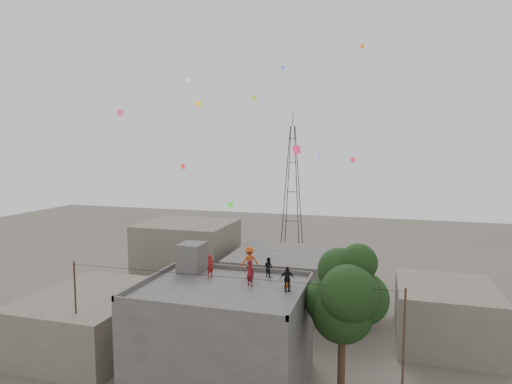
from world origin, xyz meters
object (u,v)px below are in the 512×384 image
Objects in this scene: stair_head_box at (192,258)px; person_red_adult at (250,273)px; transmission_tower at (292,185)px; tree at (346,296)px; person_dark_adult at (287,279)px.

stair_head_box is 1.22× the size of person_red_adult.
transmission_tower reaches higher than stair_head_box.
tree is 6.05× the size of person_dark_adult.
tree reaches higher than person_red_adult.
transmission_tower is at bearing 106.09° from tree.
person_red_adult is at bearing 144.91° from person_dark_adult.
tree is 41.12m from transmission_tower.
transmission_tower reaches higher than person_dark_adult.
tree is at bearing -24.23° from person_dark_adult.
person_red_adult is (-5.83, 0.25, 0.82)m from tree.
person_red_adult is (4.73, -1.75, -0.18)m from stair_head_box.
transmission_tower is 39.60m from person_red_adult.
tree is 5.90m from person_red_adult.
transmission_tower is 12.16× the size of person_red_adult.
transmission_tower is at bearing -53.66° from person_red_adult.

